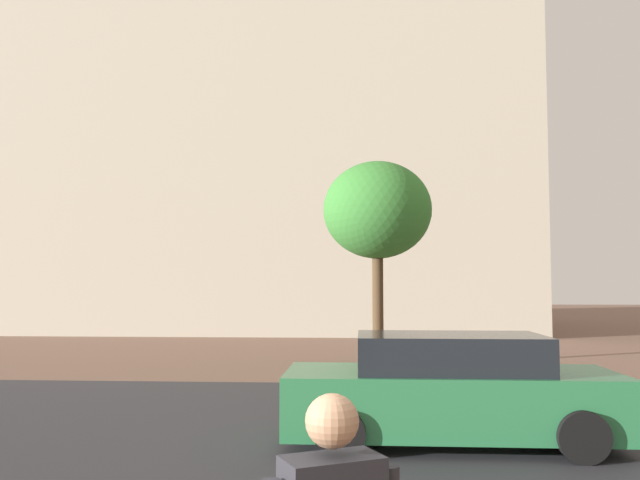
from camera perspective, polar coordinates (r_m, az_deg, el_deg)
The scene contains 5 objects.
ground_plane at distance 12.25m, azimuth -1.87°, elevation -14.07°, with size 120.00×120.00×0.00m, color brown.
street_asphalt_strip at distance 11.11m, azimuth -2.47°, elevation -15.11°, with size 120.00×7.53×0.00m, color #2D2D33.
landmark_building at distance 35.14m, azimuth -4.96°, elevation 8.25°, with size 25.56×14.93×30.07m.
car_green at distance 9.37m, azimuth 11.22°, elevation -12.72°, with size 4.48×1.97×1.49m.
tree_curb_far at distance 17.32m, azimuth 5.00°, elevation 2.51°, with size 2.84×2.84×5.40m.
Camera 1 is at (1.15, -2.00, 2.17)m, focal length 36.89 mm.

